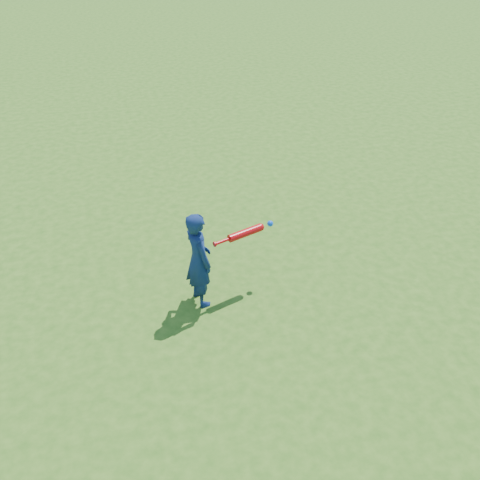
{
  "coord_description": "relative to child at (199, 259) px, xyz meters",
  "views": [
    {
      "loc": [
        -0.77,
        -4.27,
        3.72
      ],
      "look_at": [
        0.39,
        0.17,
        0.58
      ],
      "focal_mm": 40.0,
      "sensor_mm": 36.0,
      "label": 1
    }
  ],
  "objects": [
    {
      "name": "bat_swing",
      "position": [
        0.55,
        0.14,
        0.15
      ],
      "size": [
        0.7,
        0.28,
        0.08
      ],
      "rotation": [
        0.0,
        0.0,
        0.33
      ],
      "color": "red",
      "rests_on": "ground"
    },
    {
      "name": "child",
      "position": [
        0.0,
        0.0,
        0.0
      ],
      "size": [
        0.35,
        0.44,
        1.07
      ],
      "primitive_type": "imported",
      "rotation": [
        0.0,
        0.0,
        1.83
      ],
      "color": "#11234F",
      "rests_on": "ground"
    },
    {
      "name": "ground",
      "position": [
        0.08,
        -0.0,
        -0.53
      ],
      "size": [
        80.0,
        80.0,
        0.0
      ],
      "primitive_type": "plane",
      "color": "#316117",
      "rests_on": "ground"
    }
  ]
}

